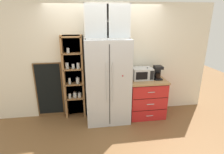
# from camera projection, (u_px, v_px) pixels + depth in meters

# --- Properties ---
(ground_plane) EXTENTS (10.68, 10.68, 0.00)m
(ground_plane) POSITION_uv_depth(u_px,v_px,m) (108.00, 118.00, 4.18)
(ground_plane) COLOR brown
(wall_back_cream) EXTENTS (4.98, 0.10, 2.55)m
(wall_back_cream) POSITION_uv_depth(u_px,v_px,m) (105.00, 61.00, 4.16)
(wall_back_cream) COLOR silver
(wall_back_cream) RESTS_ON ground
(refrigerator) EXTENTS (0.93, 0.71, 1.83)m
(refrigerator) POSITION_uv_depth(u_px,v_px,m) (107.00, 81.00, 3.90)
(refrigerator) COLOR silver
(refrigerator) RESTS_ON ground
(pantry_shelf_column) EXTENTS (0.49, 0.25, 1.88)m
(pantry_shelf_column) POSITION_uv_depth(u_px,v_px,m) (74.00, 77.00, 4.06)
(pantry_shelf_column) COLOR brown
(pantry_shelf_column) RESTS_ON ground
(counter_cabinet) EXTENTS (0.84, 0.64, 0.89)m
(counter_cabinet) POSITION_uv_depth(u_px,v_px,m) (146.00, 97.00, 4.22)
(counter_cabinet) COLOR red
(counter_cabinet) RESTS_ON ground
(microwave) EXTENTS (0.44, 0.33, 0.26)m
(microwave) POSITION_uv_depth(u_px,v_px,m) (142.00, 74.00, 4.07)
(microwave) COLOR silver
(microwave) RESTS_ON counter_cabinet
(coffee_maker) EXTENTS (0.17, 0.20, 0.31)m
(coffee_maker) POSITION_uv_depth(u_px,v_px,m) (158.00, 72.00, 4.07)
(coffee_maker) COLOR black
(coffee_maker) RESTS_ON counter_cabinet
(mug_sage) EXTENTS (0.12, 0.08, 0.08)m
(mug_sage) POSITION_uv_depth(u_px,v_px,m) (146.00, 77.00, 4.13)
(mug_sage) COLOR #8CA37F
(mug_sage) RESTS_ON counter_cabinet
(mug_navy) EXTENTS (0.11, 0.08, 0.09)m
(mug_navy) POSITION_uv_depth(u_px,v_px,m) (147.00, 77.00, 4.09)
(mug_navy) COLOR navy
(mug_navy) RESTS_ON counter_cabinet
(bottle_green) EXTENTS (0.06, 0.06, 0.25)m
(bottle_green) POSITION_uv_depth(u_px,v_px,m) (147.00, 75.00, 4.05)
(bottle_green) COLOR #285B33
(bottle_green) RESTS_ON counter_cabinet
(bottle_cobalt) EXTENTS (0.06, 0.06, 0.27)m
(bottle_cobalt) POSITION_uv_depth(u_px,v_px,m) (147.00, 74.00, 4.06)
(bottle_cobalt) COLOR navy
(bottle_cobalt) RESTS_ON counter_cabinet
(upper_cabinet) EXTENTS (0.89, 0.32, 0.66)m
(upper_cabinet) POSITION_uv_depth(u_px,v_px,m) (107.00, 21.00, 3.56)
(upper_cabinet) COLOR silver
(upper_cabinet) RESTS_ON refrigerator
(chalkboard_menu) EXTENTS (0.60, 0.04, 1.29)m
(chalkboard_menu) POSITION_uv_depth(u_px,v_px,m) (49.00, 90.00, 4.11)
(chalkboard_menu) COLOR brown
(chalkboard_menu) RESTS_ON ground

